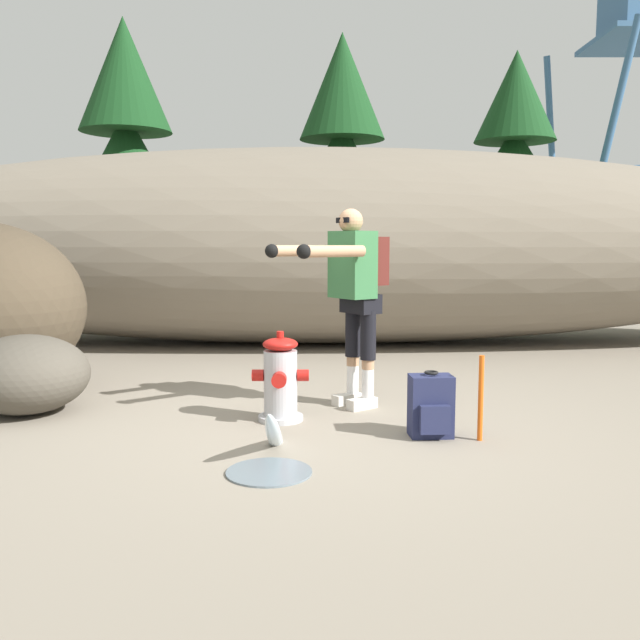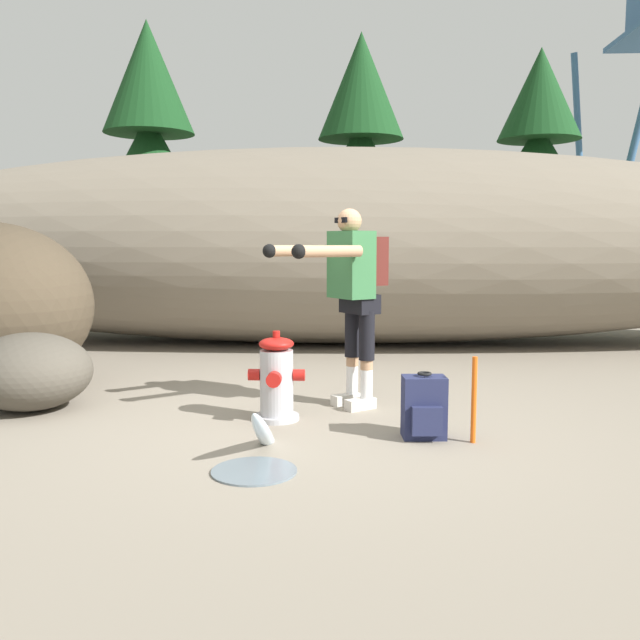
# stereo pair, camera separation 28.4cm
# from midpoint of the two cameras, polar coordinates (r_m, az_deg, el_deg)

# --- Properties ---
(ground_plane) EXTENTS (56.00, 56.00, 0.04)m
(ground_plane) POSITION_cam_midpoint_polar(r_m,az_deg,el_deg) (5.22, 0.48, -8.90)
(ground_plane) COLOR gray
(dirt_embankment) EXTENTS (14.76, 3.20, 2.64)m
(dirt_embankment) POSITION_cam_midpoint_polar(r_m,az_deg,el_deg) (9.27, 1.57, 6.24)
(dirt_embankment) COLOR #756B5B
(dirt_embankment) RESTS_ON ground_plane
(fire_hydrant) EXTENTS (0.44, 0.39, 0.70)m
(fire_hydrant) POSITION_cam_midpoint_polar(r_m,az_deg,el_deg) (5.22, -2.15, -5.09)
(fire_hydrant) COLOR #B2B2B7
(fire_hydrant) RESTS_ON ground_plane
(hydrant_water_jet) EXTENTS (0.52, 1.31, 0.66)m
(hydrant_water_jet) POSITION_cam_midpoint_polar(r_m,az_deg,el_deg) (4.51, -3.02, -10.40)
(hydrant_water_jet) COLOR silver
(hydrant_water_jet) RESTS_ON ground_plane
(utility_worker) EXTENTS (1.01, 0.89, 1.65)m
(utility_worker) POSITION_cam_midpoint_polar(r_m,az_deg,el_deg) (5.54, 4.20, 3.14)
(utility_worker) COLOR beige
(utility_worker) RESTS_ON ground_plane
(spare_backpack) EXTENTS (0.31, 0.30, 0.47)m
(spare_backpack) POSITION_cam_midpoint_polar(r_m,az_deg,el_deg) (4.84, 10.49, -7.34)
(spare_backpack) COLOR #23284C
(spare_backpack) RESTS_ON ground_plane
(boulder_mid) EXTENTS (1.44, 1.43, 0.64)m
(boulder_mid) POSITION_cam_midpoint_polar(r_m,az_deg,el_deg) (5.99, -22.17, -4.05)
(boulder_mid) COLOR #4B463C
(boulder_mid) RESTS_ON ground_plane
(pine_tree_far_left) EXTENTS (2.98, 2.98, 6.08)m
(pine_tree_far_left) POSITION_cam_midpoint_polar(r_m,az_deg,el_deg) (15.35, -13.69, 13.58)
(pine_tree_far_left) COLOR #47331E
(pine_tree_far_left) RESTS_ON ground_plane
(pine_tree_left) EXTENTS (2.43, 2.43, 5.20)m
(pine_tree_left) POSITION_cam_midpoint_polar(r_m,az_deg,el_deg) (12.85, 4.11, 13.54)
(pine_tree_left) COLOR #47331E
(pine_tree_left) RESTS_ON ground_plane
(pine_tree_center) EXTENTS (2.71, 2.71, 5.51)m
(pine_tree_center) POSITION_cam_midpoint_polar(r_m,az_deg,el_deg) (15.69, 18.49, 13.02)
(pine_tree_center) COLOR #47331E
(pine_tree_center) RESTS_ON ground_plane
(survey_stake) EXTENTS (0.04, 0.04, 0.60)m
(survey_stake) POSITION_cam_midpoint_polar(r_m,az_deg,el_deg) (4.79, 14.58, -6.58)
(survey_stake) COLOR #E55914
(survey_stake) RESTS_ON ground_plane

